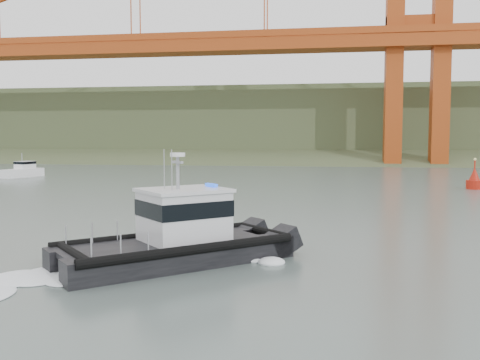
# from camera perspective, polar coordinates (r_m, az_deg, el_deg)

# --- Properties ---
(ground) EXTENTS (400.00, 400.00, 0.00)m
(ground) POSITION_cam_1_polar(r_m,az_deg,el_deg) (25.86, -4.78, -6.79)
(ground) COLOR #495751
(ground) RESTS_ON ground
(headlands) EXTENTS (500.00, 105.36, 27.12)m
(headlands) POSITION_cam_1_polar(r_m,az_deg,el_deg) (150.25, 6.78, 5.23)
(headlands) COLOR #3A4D2C
(headlands) RESTS_ON ground
(patrol_boat) EXTENTS (9.37, 8.98, 4.62)m
(patrol_boat) POSITION_cam_1_polar(r_m,az_deg,el_deg) (21.87, -6.67, -5.79)
(patrol_boat) COLOR black
(patrol_boat) RESTS_ON ground
(motorboat) EXTENTS (3.24, 6.12, 3.20)m
(motorboat) POSITION_cam_1_polar(r_m,az_deg,el_deg) (74.74, -22.12, 0.91)
(motorboat) COLOR white
(motorboat) RESTS_ON ground
(nav_buoy) EXTENTS (1.57, 1.57, 3.26)m
(nav_buoy) POSITION_cam_1_polar(r_m,az_deg,el_deg) (57.81, 23.72, -0.04)
(nav_buoy) COLOR #AB1A0B
(nav_buoy) RESTS_ON ground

